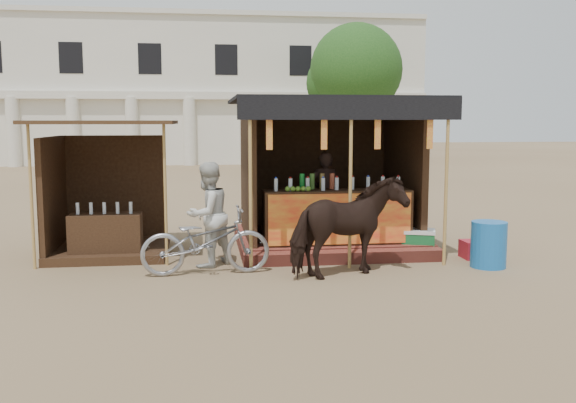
% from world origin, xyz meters
% --- Properties ---
extents(ground, '(120.00, 120.00, 0.00)m').
position_xyz_m(ground, '(0.00, 0.00, 0.00)').
color(ground, '#846B4C').
rests_on(ground, ground).
extents(main_stall, '(3.60, 3.61, 2.78)m').
position_xyz_m(main_stall, '(1.00, 3.36, 1.02)').
color(main_stall, brown).
rests_on(main_stall, ground).
extents(secondary_stall, '(2.40, 2.40, 2.38)m').
position_xyz_m(secondary_stall, '(-3.17, 3.24, 0.85)').
color(secondary_stall, '#3D2716').
rests_on(secondary_stall, ground).
extents(cow, '(1.99, 1.47, 1.53)m').
position_xyz_m(cow, '(0.84, 0.99, 0.77)').
color(cow, black).
rests_on(cow, ground).
extents(motorbike, '(2.03, 0.83, 1.05)m').
position_xyz_m(motorbike, '(-1.31, 1.43, 0.52)').
color(motorbike, gray).
rests_on(motorbike, ground).
extents(bystander, '(1.05, 1.04, 1.71)m').
position_xyz_m(bystander, '(-1.27, 2.00, 0.86)').
color(bystander, beige).
rests_on(bystander, ground).
extents(blue_barrel, '(0.65, 0.65, 0.75)m').
position_xyz_m(blue_barrel, '(3.26, 1.32, 0.37)').
color(blue_barrel, '#165FAC').
rests_on(blue_barrel, ground).
extents(red_crate, '(0.36, 0.43, 0.31)m').
position_xyz_m(red_crate, '(3.30, 2.00, 0.15)').
color(red_crate, '#A41B29').
rests_on(red_crate, ground).
extents(cooler, '(0.75, 0.62, 0.46)m').
position_xyz_m(cooler, '(2.41, 2.39, 0.23)').
color(cooler, '#176931').
rests_on(cooler, ground).
extents(background_building, '(26.00, 7.45, 8.18)m').
position_xyz_m(background_building, '(-2.00, 29.94, 3.98)').
color(background_building, silver).
rests_on(background_building, ground).
extents(tree, '(4.50, 4.40, 7.00)m').
position_xyz_m(tree, '(5.81, 22.14, 4.63)').
color(tree, '#382314').
rests_on(tree, ground).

